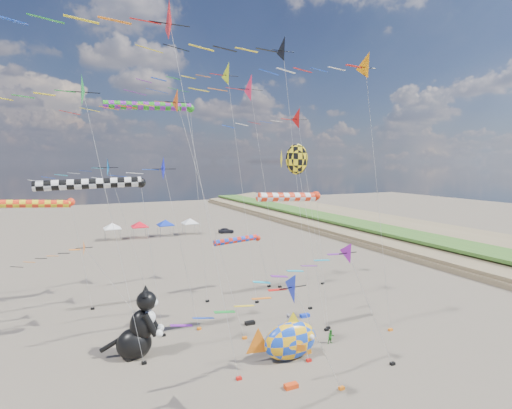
{
  "coord_description": "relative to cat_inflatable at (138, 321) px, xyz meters",
  "views": [
    {
      "loc": [
        -12.81,
        -18.61,
        14.74
      ],
      "look_at": [
        1.47,
        12.0,
        11.12
      ],
      "focal_mm": 28.0,
      "sensor_mm": 36.0,
      "label": 1
    }
  ],
  "objects": [
    {
      "name": "delta_kite_0",
      "position": [
        19.59,
        8.93,
        16.78
      ],
      "size": [
        11.58,
        2.68,
        21.08
      ],
      "color": "red",
      "rests_on": "ground"
    },
    {
      "name": "delta_kite_1",
      "position": [
        11.89,
        -9.31,
        5.61
      ],
      "size": [
        9.78,
        1.59,
        9.56
      ],
      "color": "purple",
      "rests_on": "ground"
    },
    {
      "name": "delta_kite_2",
      "position": [
        2.28,
        2.58,
        11.21
      ],
      "size": [
        10.06,
        2.18,
        15.32
      ],
      "color": "#1019DD",
      "rests_on": "ground"
    },
    {
      "name": "delta_kite_3",
      "position": [
        0.72,
        -6.41,
        20.02
      ],
      "size": [
        14.34,
        2.72,
        24.35
      ],
      "color": "red",
      "rests_on": "ground"
    },
    {
      "name": "delta_kite_4",
      "position": [
        -3.48,
        7.68,
        3.92
      ],
      "size": [
        9.05,
        1.61,
        7.83
      ],
      "color": "orange",
      "rests_on": "ground"
    },
    {
      "name": "delta_kite_5",
      "position": [
        14.34,
        10.02,
        19.78
      ],
      "size": [
        15.3,
        3.31,
        24.36
      ],
      "color": "#FF1E48",
      "rests_on": "ground"
    },
    {
      "name": "delta_kite_6",
      "position": [
        -3.88,
        -1.54,
        16.32
      ],
      "size": [
        10.47,
        2.31,
        20.46
      ],
      "color": "#1B9036",
      "rests_on": "ground"
    },
    {
      "name": "delta_kite_7",
      "position": [
        -1.36,
        12.08,
        11.24
      ],
      "size": [
        10.15,
        2.08,
        15.3
      ],
      "color": "blue",
      "rests_on": "ground"
    },
    {
      "name": "delta_kite_8",
      "position": [
        3.37,
        -0.81,
        16.22
      ],
      "size": [
        11.59,
        2.02,
        20.3
      ],
      "color": "#EA4C07",
      "rests_on": "ground"
    },
    {
      "name": "delta_kite_9",
      "position": [
        12.91,
        2.64,
        21.78
      ],
      "size": [
        14.88,
        2.54,
        26.08
      ],
      "color": "black",
      "rests_on": "ground"
    },
    {
      "name": "delta_kite_10",
      "position": [
        6.29,
        -10.32,
        4.74
      ],
      "size": [
        10.49,
        1.9,
        8.74
      ],
      "color": "#1528C9",
      "rests_on": "ground"
    },
    {
      "name": "delta_kite_11",
      "position": [
        9.89,
        6.51,
        20.39
      ],
      "size": [
        10.91,
        2.59,
        24.65
      ],
      "color": "#C9E017",
      "rests_on": "ground"
    },
    {
      "name": "delta_kite_12",
      "position": [
        16.57,
        -4.73,
        18.99
      ],
      "size": [
        11.65,
        2.24,
        23.15
      ],
      "color": "orange",
      "rests_on": "ground"
    },
    {
      "name": "windsock_0",
      "position": [
        -2.44,
        2.6,
        10.32
      ],
      "size": [
        9.29,
        0.82,
        13.49
      ],
      "color": "black",
      "rests_on": "ground"
    },
    {
      "name": "windsock_1",
      "position": [
        12.18,
        -2.06,
        9.12
      ],
      "size": [
        7.12,
        0.75,
        12.28
      ],
      "color": "red",
      "rests_on": "ground"
    },
    {
      "name": "windsock_2",
      "position": [
        12.83,
        10.73,
        3.25
      ],
      "size": [
        7.0,
        0.69,
        6.35
      ],
      "color": "red",
      "rests_on": "ground"
    },
    {
      "name": "windsock_3",
      "position": [
        3.31,
        8.97,
        17.2
      ],
      "size": [
        9.76,
        0.82,
        20.4
      ],
      "color": "#20971B",
      "rests_on": "ground"
    },
    {
      "name": "windsock_4",
      "position": [
        -7.51,
        11.76,
        8.15
      ],
      "size": [
        9.14,
        0.78,
        11.3
      ],
      "color": "#FF3315",
      "rests_on": "ground"
    },
    {
      "name": "angelfish_kite",
      "position": [
        13.45,
        -0.35,
        12.13
      ],
      "size": [
        3.74,
        3.02,
        16.28
      ],
      "color": "yellow",
      "rests_on": "ground"
    },
    {
      "name": "cat_inflatable",
      "position": [
        0.0,
        0.0,
        0.0
      ],
      "size": [
        4.42,
        3.07,
        5.42
      ],
      "primitive_type": null,
      "rotation": [
        0.0,
        0.0,
        -0.29
      ],
      "color": "black",
      "rests_on": "ground"
    },
    {
      "name": "fish_inflatable",
      "position": [
        10.23,
        -5.33,
        -1.29
      ],
      "size": [
        5.87,
        2.5,
        3.68
      ],
      "color": "blue",
      "rests_on": "ground"
    },
    {
      "name": "person_adult",
      "position": [
        12.18,
        -1.73,
        -1.76
      ],
      "size": [
        0.81,
        0.67,
        1.9
      ],
      "primitive_type": "imported",
      "rotation": [
        0.0,
        0.0,
        0.37
      ],
      "color": "slate",
      "rests_on": "ground"
    },
    {
      "name": "child_green",
      "position": [
        14.54,
        -4.55,
        -2.13
      ],
      "size": [
        0.59,
        0.47,
        1.16
      ],
      "primitive_type": "imported",
      "rotation": [
        0.0,
        0.0,
        -0.06
      ],
      "color": "#228821",
      "rests_on": "ground"
    },
    {
      "name": "child_blue",
      "position": [
        9.18,
        -1.89,
        -2.19
      ],
      "size": [
        0.57,
        0.63,
        1.03
      ],
      "primitive_type": "imported",
      "rotation": [
        0.0,
        0.0,
        0.91
      ],
      "color": "#1E3F92",
      "rests_on": "ground"
    },
    {
      "name": "kite_bag_0",
      "position": [
        15.57,
        1.1,
        -2.56
      ],
      "size": [
        0.9,
        0.44,
        0.3
      ],
      "primitive_type": "cube",
      "color": "#1535D4",
      "rests_on": "ground"
    },
    {
      "name": "kite_bag_1",
      "position": [
        8.35,
        -8.78,
        -2.56
      ],
      "size": [
        0.9,
        0.44,
        0.3
      ],
      "primitive_type": "cube",
      "color": "red",
      "rests_on": "ground"
    },
    {
      "name": "kite_bag_2",
      "position": [
        11.71,
        -5.12,
        -2.56
      ],
      "size": [
        0.9,
        0.44,
        0.3
      ],
      "primitive_type": "cube",
      "color": "orange",
      "rests_on": "ground"
    },
    {
      "name": "kite_bag_3",
      "position": [
        10.1,
        1.72,
        -2.56
      ],
      "size": [
        0.9,
        0.44,
        0.3
      ],
      "primitive_type": "cube",
      "color": "black",
      "rests_on": "ground"
    },
    {
      "name": "tent_row",
      "position": [
        10.15,
        48.46,
        0.44
      ],
      "size": [
        19.2,
        4.2,
        3.8
      ],
      "color": "white",
      "rests_on": "ground"
    },
    {
      "name": "parked_car",
      "position": [
        24.7,
        46.46,
        -2.15
      ],
      "size": [
        3.5,
        2.2,
        1.11
      ],
      "primitive_type": "imported",
      "rotation": [
        0.0,
        0.0,
        1.28
      ],
      "color": "#26262D",
      "rests_on": "ground"
    }
  ]
}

